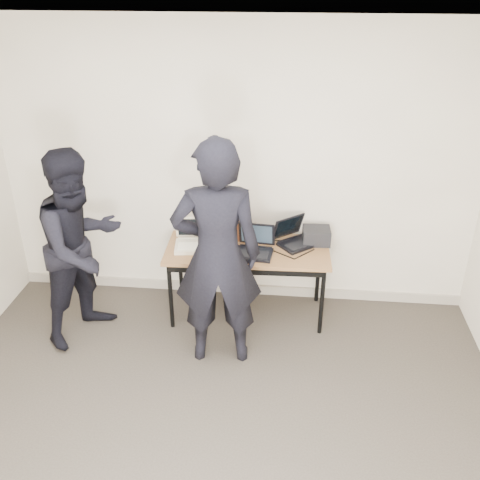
# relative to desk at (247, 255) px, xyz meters

# --- Properties ---
(room) EXTENTS (4.60, 4.60, 2.80)m
(room) POSITION_rel_desk_xyz_m (-0.14, -1.87, 0.69)
(room) COLOR #3A332C
(room) RESTS_ON ground
(desk) EXTENTS (1.52, 0.70, 0.72)m
(desk) POSITION_rel_desk_xyz_m (0.00, 0.00, 0.00)
(desk) COLOR brown
(desk) RESTS_ON ground
(laptop_beige) EXTENTS (0.35, 0.35, 0.26)m
(laptop_beige) POSITION_rel_desk_xyz_m (-0.51, 0.00, 0.11)
(laptop_beige) COLOR beige
(laptop_beige) RESTS_ON desk
(laptop_center) EXTENTS (0.36, 0.35, 0.26)m
(laptop_center) POSITION_rel_desk_xyz_m (0.07, -0.05, 0.12)
(laptop_center) COLOR black
(laptop_center) RESTS_ON desk
(laptop_right) EXTENTS (0.46, 0.46, 0.24)m
(laptop_right) POSITION_rel_desk_xyz_m (0.43, 0.16, 0.11)
(laptop_right) COLOR black
(laptop_right) RESTS_ON desk
(leather_satchel) EXTENTS (0.38, 0.23, 0.25)m
(leather_satchel) POSITION_rel_desk_xyz_m (-0.18, 0.23, 0.19)
(leather_satchel) COLOR brown
(leather_satchel) RESTS_ON desk
(tissue) EXTENTS (0.14, 0.11, 0.08)m
(tissue) POSITION_rel_desk_xyz_m (-0.15, 0.23, 0.34)
(tissue) COLOR white
(tissue) RESTS_ON leather_satchel
(equipment_box) EXTENTS (0.26, 0.23, 0.15)m
(equipment_box) POSITION_rel_desk_xyz_m (0.63, 0.19, 0.13)
(equipment_box) COLOR black
(equipment_box) RESTS_ON desk
(power_brick) EXTENTS (0.09, 0.06, 0.03)m
(power_brick) POSITION_rel_desk_xyz_m (-0.22, -0.17, 0.07)
(power_brick) COLOR black
(power_brick) RESTS_ON desk
(cables) EXTENTS (1.15, 0.41, 0.01)m
(cables) POSITION_rel_desk_xyz_m (0.04, -0.01, 0.06)
(cables) COLOR black
(cables) RESTS_ON desk
(person_typist) EXTENTS (0.77, 0.56, 1.97)m
(person_typist) POSITION_rel_desk_xyz_m (-0.19, -0.63, 0.33)
(person_typist) COLOR black
(person_typist) RESTS_ON ground
(person_observer) EXTENTS (1.00, 1.07, 1.76)m
(person_observer) POSITION_rel_desk_xyz_m (-1.41, -0.39, 0.22)
(person_observer) COLOR black
(person_observer) RESTS_ON ground
(baseboard) EXTENTS (4.50, 0.03, 0.10)m
(baseboard) POSITION_rel_desk_xyz_m (-0.14, 0.37, -0.61)
(baseboard) COLOR #A29786
(baseboard) RESTS_ON ground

